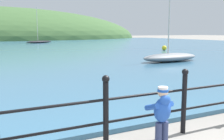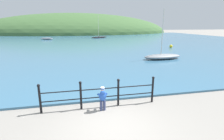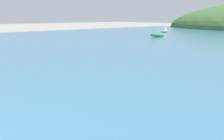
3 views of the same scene
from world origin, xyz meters
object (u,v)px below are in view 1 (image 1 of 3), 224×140
at_px(child_in_coat, 162,111).
at_px(mooring_buoy, 164,48).
at_px(boat_far_right, 39,42).
at_px(boat_far_left, 170,57).

height_order(child_in_coat, mooring_buoy, child_in_coat).
height_order(child_in_coat, boat_far_right, boat_far_right).
distance_m(child_in_coat, mooring_buoy, 21.06).
bearing_deg(boat_far_right, child_in_coat, -98.03).
height_order(boat_far_left, mooring_buoy, boat_far_left).
relative_size(child_in_coat, boat_far_right, 0.18).
height_order(boat_far_right, mooring_buoy, boat_far_right).
bearing_deg(boat_far_left, mooring_buoy, 54.69).
bearing_deg(boat_far_right, boat_far_left, -85.83).
xyz_separation_m(boat_far_left, mooring_buoy, (5.39, 7.61, -0.04)).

